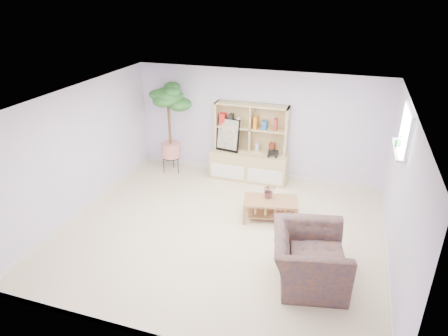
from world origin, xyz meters
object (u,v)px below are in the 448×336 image
(floor_tree, at_px, (170,130))
(armchair, at_px, (309,255))
(coffee_table, at_px, (270,209))
(storage_unit, at_px, (250,143))

(floor_tree, distance_m, armchair, 4.55)
(coffee_table, bearing_deg, armchair, -71.30)
(coffee_table, bearing_deg, floor_tree, 140.84)
(coffee_table, relative_size, floor_tree, 0.47)
(floor_tree, bearing_deg, armchair, -39.10)
(storage_unit, distance_m, coffee_table, 1.86)
(storage_unit, bearing_deg, floor_tree, -174.00)
(storage_unit, xyz_separation_m, coffee_table, (0.81, -1.54, -0.65))
(storage_unit, bearing_deg, armchair, -60.83)
(coffee_table, xyz_separation_m, armchair, (0.88, -1.50, 0.24))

